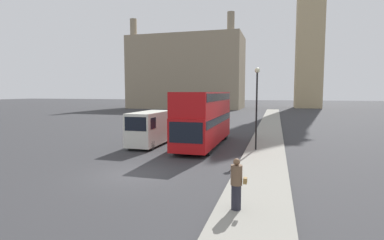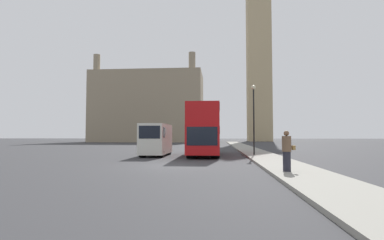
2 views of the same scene
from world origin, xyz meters
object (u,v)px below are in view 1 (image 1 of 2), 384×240
object	(u,v)px
white_van	(150,128)
street_lamp	(257,96)
pedestrian	(237,184)
red_double_decker_bus	(204,116)

from	to	relation	value
white_van	street_lamp	distance (m)	8.57
pedestrian	street_lamp	xyz separation A→B (m)	(-0.06, 11.32, 2.89)
red_double_decker_bus	pedestrian	distance (m)	13.42
red_double_decker_bus	pedestrian	bearing A→B (deg)	-71.88
red_double_decker_bus	white_van	bearing A→B (deg)	-162.72
pedestrian	red_double_decker_bus	bearing A→B (deg)	108.12
red_double_decker_bus	street_lamp	size ratio (longest dim) A/B	1.76
red_double_decker_bus	pedestrian	xyz separation A→B (m)	(4.15, -12.69, -1.31)
street_lamp	white_van	bearing A→B (deg)	179.32
white_van	pedestrian	bearing A→B (deg)	-54.13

